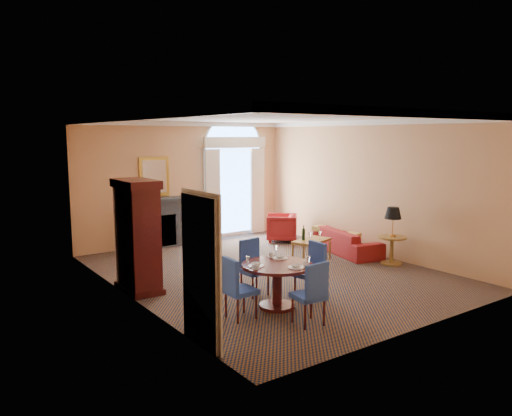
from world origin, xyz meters
TOP-DOWN VIEW (x-y plane):
  - ground at (0.00, 0.00)m, footprint 7.50×7.50m
  - room_envelope at (-0.03, 0.67)m, footprint 6.04×7.52m
  - armoire at (-2.72, 0.39)m, footprint 0.59×1.05m
  - dining_table at (-1.21, -1.81)m, footprint 1.18×1.18m
  - dining_chair_north at (-1.11, -0.95)m, footprint 0.47×0.48m
  - dining_chair_south at (-1.28, -2.76)m, footprint 0.49×0.49m
  - dining_chair_east at (-0.37, -1.76)m, footprint 0.51×0.51m
  - dining_chair_west at (-2.06, -1.87)m, footprint 0.47×0.45m
  - sofa at (2.55, 0.27)m, footprint 1.21×2.13m
  - armchair at (2.12, 2.31)m, footprint 1.13×1.13m
  - coffee_table at (1.39, 0.27)m, footprint 1.06×0.79m
  - side_table at (2.60, -1.04)m, footprint 0.63×0.63m

SIDE VIEW (x-z plane):
  - ground at x=0.00m, z-range 0.00..0.00m
  - sofa at x=2.55m, z-range 0.00..0.59m
  - armchair at x=2.12m, z-range 0.00..0.74m
  - coffee_table at x=1.39m, z-range 0.03..0.85m
  - dining_table at x=-1.21m, z-range 0.08..1.02m
  - dining_chair_north at x=-1.11m, z-range 0.07..1.05m
  - dining_chair_south at x=-1.28m, z-range 0.07..1.05m
  - dining_chair_east at x=-0.37m, z-range 0.07..1.05m
  - dining_chair_west at x=-2.06m, z-range 0.07..1.05m
  - side_table at x=2.60m, z-range 0.17..1.43m
  - armoire at x=-2.72m, z-range -0.04..2.02m
  - room_envelope at x=-0.03m, z-range 0.78..4.23m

